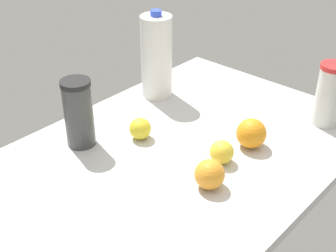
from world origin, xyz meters
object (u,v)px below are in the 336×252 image
Objects in this scene: tumbler_cup at (329,95)px; lemon_by_jug at (140,129)px; orange_beside_bowl at (210,174)px; lemon_loose at (222,152)px; orange_near_front at (251,133)px; milk_jug at (157,57)px; shaker_bottle at (79,113)px.

lemon_by_jug is at bearing 140.50° from tumbler_cup.
tumbler_cup reaches higher than orange_beside_bowl.
orange_near_front is (11.74, -1.50, 1.01)cm from lemon_loose.
milk_jug is 29.85cm from lemon_by_jug.
lemon_loose is (-17.50, -39.77, -10.58)cm from milk_jug.
lemon_loose is 0.76× the size of orange_near_front.
orange_beside_bowl is (-4.64, -28.56, 0.62)cm from lemon_by_jug.
shaker_bottle reaches higher than orange_beside_bowl.
tumbler_cup is 2.56× the size of orange_beside_bowl.
lemon_by_jug is 28.94cm from orange_beside_bowl.
milk_jug is 42.76cm from orange_near_front.
lemon_loose is at bearing -76.54° from lemon_by_jug.
lemon_by_jug is at bearing -38.50° from shaker_bottle.
orange_near_front reaches higher than orange_beside_bowl.
orange_beside_bowl is (-28.02, -43.76, -10.00)cm from milk_jug.
orange_near_front is at bearing -7.27° from lemon_loose.
orange_near_front is at bearing -97.96° from milk_jug.
shaker_bottle reaches higher than lemon_by_jug.
orange_beside_bowl is at bearing 171.44° from tumbler_cup.
orange_near_front is at bearing 159.34° from tumbler_cup.
orange_near_front reaches higher than lemon_loose.
orange_near_front reaches higher than lemon_by_jug.
shaker_bottle is at bearing 130.11° from orange_near_front.
shaker_bottle is at bearing 118.51° from lemon_loose.
tumbler_cup is at bearing -16.65° from lemon_loose.
orange_near_front is 1.11× the size of orange_beside_bowl.
lemon_by_jug is 0.84× the size of orange_beside_bowl.
shaker_bottle is at bearing -172.59° from milk_jug.
tumbler_cup is 3.06× the size of lemon_by_jug.
milk_jug is 1.50× the size of tumbler_cup.
shaker_bottle is 1.02× the size of tumbler_cup.
orange_near_front is (-25.81, 9.73, -5.52)cm from tumbler_cup.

